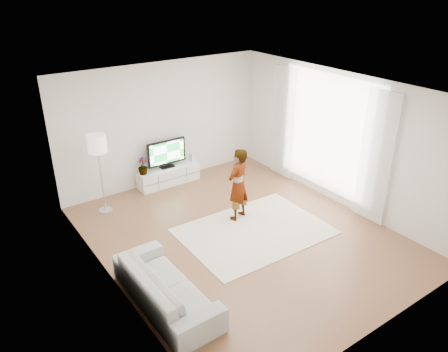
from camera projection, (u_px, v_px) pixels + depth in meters
floor at (241, 235)px, 8.29m from camera, size 6.00×6.00×0.00m
ceiling at (244, 89)px, 7.10m from camera, size 6.00×6.00×0.00m
wall_left at (107, 208)px, 6.39m from camera, size 0.02×6.00×2.80m
wall_right at (339, 139)px, 9.00m from camera, size 0.02×6.00×2.80m
wall_back at (163, 124)px, 9.91m from camera, size 5.00×0.02×2.80m
wall_front at (388, 248)px, 5.47m from camera, size 5.00×0.02×2.80m
window at (328, 133)px, 9.19m from camera, size 0.01×2.60×2.50m
curtain_near at (376, 158)px, 8.23m from camera, size 0.04×0.70×2.60m
curtain_far at (283, 123)px, 10.15m from camera, size 0.04×0.70×2.60m
media_console at (169, 176)px, 10.22m from camera, size 1.47×0.42×0.41m
television at (167, 153)px, 10.00m from camera, size 0.95×0.19×0.66m
game_console at (192, 157)px, 10.42m from camera, size 0.05×0.15×0.21m
potted_plant at (143, 166)px, 9.72m from camera, size 0.24×0.24×0.39m
rug at (254, 231)px, 8.40m from camera, size 2.78×2.03×0.01m
player at (238, 184)px, 8.55m from camera, size 0.63×0.51×1.49m
sofa at (166, 286)px, 6.47m from camera, size 0.84×2.09×0.61m
floor_lamp at (97, 147)px, 8.55m from camera, size 0.37×0.37×1.67m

